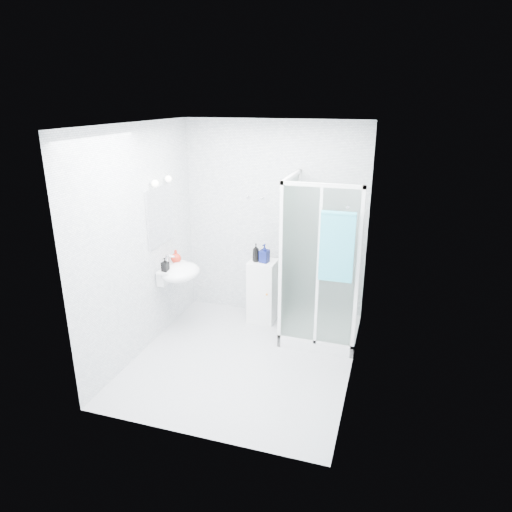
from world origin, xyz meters
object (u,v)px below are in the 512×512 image
(storage_cabinet, at_px, (262,291))
(shampoo_bottle_b, at_px, (264,253))
(wall_basin, at_px, (179,272))
(shampoo_bottle_a, at_px, (256,253))
(shower_enclosure, at_px, (314,305))
(soap_dispenser_orange, at_px, (176,256))
(soap_dispenser_black, at_px, (165,265))
(hand_towel, at_px, (337,245))

(storage_cabinet, xyz_separation_m, shampoo_bottle_b, (0.03, -0.02, 0.54))
(shampoo_bottle_b, bearing_deg, wall_basin, -149.29)
(wall_basin, distance_m, shampoo_bottle_a, 1.01)
(shampoo_bottle_b, bearing_deg, shower_enclosure, -18.90)
(shower_enclosure, height_order, soap_dispenser_orange, shower_enclosure)
(storage_cabinet, xyz_separation_m, shampoo_bottle_a, (-0.08, -0.03, 0.54))
(shampoo_bottle_b, relative_size, soap_dispenser_black, 1.44)
(soap_dispenser_orange, distance_m, soap_dispenser_black, 0.31)
(storage_cabinet, distance_m, shampoo_bottle_a, 0.55)
(shower_enclosure, distance_m, shampoo_bottle_b, 0.91)
(storage_cabinet, bearing_deg, shampoo_bottle_a, -159.33)
(storage_cabinet, distance_m, shampoo_bottle_b, 0.54)
(shampoo_bottle_b, bearing_deg, soap_dispenser_orange, -158.11)
(storage_cabinet, xyz_separation_m, soap_dispenser_orange, (-1.01, -0.44, 0.53))
(wall_basin, relative_size, soap_dispenser_black, 3.31)
(storage_cabinet, bearing_deg, shower_enclosure, -19.63)
(wall_basin, xyz_separation_m, storage_cabinet, (0.91, 0.58, -0.38))
(wall_basin, distance_m, hand_towel, 2.01)
(shampoo_bottle_a, bearing_deg, shampoo_bottle_b, 3.58)
(soap_dispenser_black, bearing_deg, soap_dispenser_orange, 92.38)
(wall_basin, distance_m, storage_cabinet, 1.15)
(shampoo_bottle_b, xyz_separation_m, soap_dispenser_orange, (-1.04, -0.42, -0.01))
(hand_towel, height_order, shampoo_bottle_b, hand_towel)
(shampoo_bottle_b, bearing_deg, shampoo_bottle_a, -176.42)
(hand_towel, bearing_deg, wall_basin, 177.48)
(shower_enclosure, relative_size, soap_dispenser_orange, 11.81)
(hand_towel, height_order, shampoo_bottle_a, hand_towel)
(hand_towel, height_order, soap_dispenser_black, hand_towel)
(storage_cabinet, bearing_deg, soap_dispenser_black, -142.84)
(shampoo_bottle_a, height_order, soap_dispenser_black, shampoo_bottle_a)
(storage_cabinet, relative_size, hand_towel, 1.08)
(wall_basin, height_order, shampoo_bottle_b, shampoo_bottle_b)
(shower_enclosure, height_order, storage_cabinet, shower_enclosure)
(shower_enclosure, xyz_separation_m, soap_dispenser_orange, (-1.75, -0.17, 0.50))
(shampoo_bottle_a, bearing_deg, soap_dispenser_orange, -156.11)
(shower_enclosure, distance_m, soap_dispenser_black, 1.87)
(storage_cabinet, distance_m, soap_dispenser_black, 1.36)
(hand_towel, distance_m, shampoo_bottle_a, 1.33)
(shampoo_bottle_a, bearing_deg, soap_dispenser_black, -141.78)
(shampoo_bottle_b, bearing_deg, hand_towel, -33.14)
(shampoo_bottle_a, bearing_deg, shower_enclosure, -16.02)
(wall_basin, distance_m, shampoo_bottle_b, 1.11)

